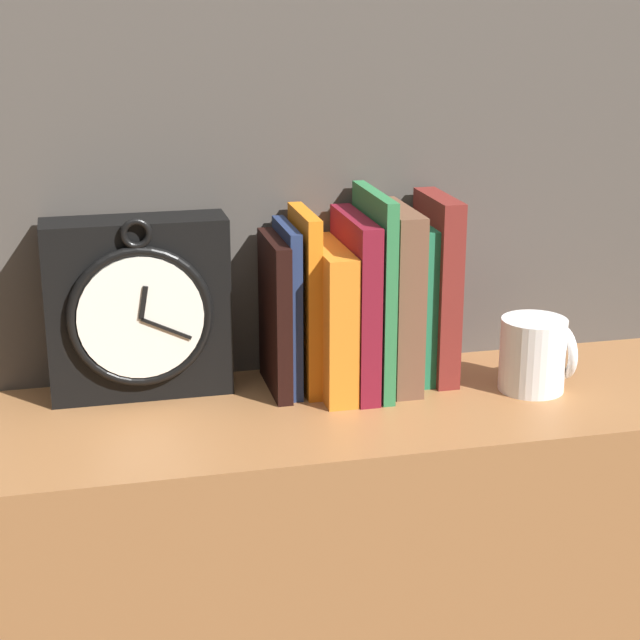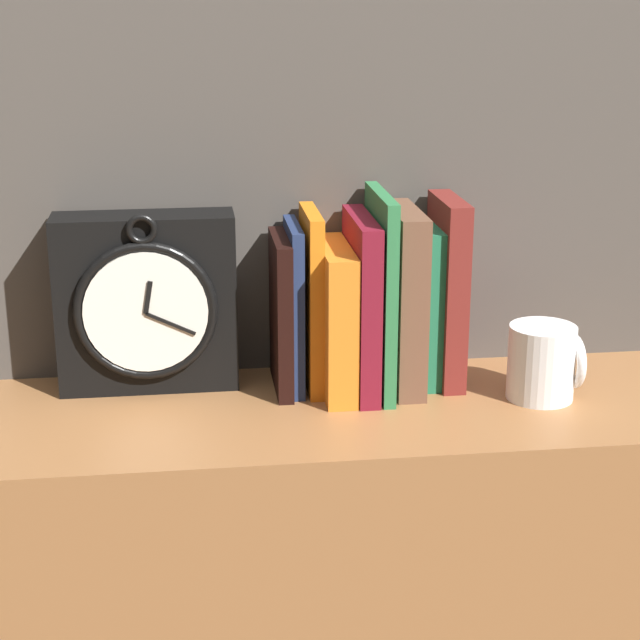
# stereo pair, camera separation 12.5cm
# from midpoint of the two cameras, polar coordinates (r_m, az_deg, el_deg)

# --- Properties ---
(wall_back) EXTENTS (6.00, 0.05, 2.60)m
(wall_back) POSITION_cam_midpoint_polar(r_m,az_deg,el_deg) (1.37, -4.42, 12.45)
(wall_back) COLOR #47423D
(wall_back) RESTS_ON ground_plane
(clock) EXTENTS (0.22, 0.08, 0.23)m
(clock) POSITION_cam_midpoint_polar(r_m,az_deg,el_deg) (1.33, -12.34, 0.56)
(clock) COLOR black
(clock) RESTS_ON bookshelf
(book_slot0_black) EXTENTS (0.02, 0.12, 0.19)m
(book_slot0_black) POSITION_cam_midpoint_polar(r_m,az_deg,el_deg) (1.32, -5.13, 0.22)
(book_slot0_black) COLOR black
(book_slot0_black) RESTS_ON bookshelf
(book_slot1_navy) EXTENTS (0.01, 0.11, 0.21)m
(book_slot1_navy) POSITION_cam_midpoint_polar(r_m,az_deg,el_deg) (1.33, -4.45, 0.63)
(book_slot1_navy) COLOR navy
(book_slot1_navy) RESTS_ON bookshelf
(book_slot2_orange) EXTENTS (0.02, 0.12, 0.23)m
(book_slot2_orange) POSITION_cam_midpoint_polar(r_m,az_deg,el_deg) (1.33, -3.68, 0.99)
(book_slot2_orange) COLOR orange
(book_slot2_orange) RESTS_ON bookshelf
(book_slot3_orange) EXTENTS (0.04, 0.15, 0.18)m
(book_slot3_orange) POSITION_cam_midpoint_polar(r_m,az_deg,el_deg) (1.32, -2.21, 0.03)
(book_slot3_orange) COLOR orange
(book_slot3_orange) RESTS_ON bookshelf
(book_slot4_maroon) EXTENTS (0.03, 0.16, 0.22)m
(book_slot4_maroon) POSITION_cam_midpoint_polar(r_m,az_deg,el_deg) (1.32, -0.83, 0.86)
(book_slot4_maroon) COLOR maroon
(book_slot4_maroon) RESTS_ON bookshelf
(book_slot5_green) EXTENTS (0.01, 0.15, 0.25)m
(book_slot5_green) POSITION_cam_midpoint_polar(r_m,az_deg,el_deg) (1.32, 0.17, 1.53)
(book_slot5_green) COLOR #2A703F
(book_slot5_green) RESTS_ON bookshelf
(book_slot6_brown) EXTENTS (0.04, 0.14, 0.23)m
(book_slot6_brown) POSITION_cam_midpoint_polar(r_m,az_deg,el_deg) (1.34, 1.39, 1.23)
(book_slot6_brown) COLOR brown
(book_slot6_brown) RESTS_ON bookshelf
(book_slot7_green) EXTENTS (0.03, 0.11, 0.20)m
(book_slot7_green) POSITION_cam_midpoint_polar(r_m,az_deg,el_deg) (1.37, 2.47, 0.99)
(book_slot7_green) COLOR #1E6845
(book_slot7_green) RESTS_ON bookshelf
(book_slot8_maroon) EXTENTS (0.03, 0.12, 0.24)m
(book_slot8_maroon) POSITION_cam_midpoint_polar(r_m,az_deg,el_deg) (1.36, 3.63, 1.71)
(book_slot8_maroon) COLOR maroon
(book_slot8_maroon) RESTS_ON bookshelf
(mug) EXTENTS (0.09, 0.08, 0.09)m
(mug) POSITION_cam_midpoint_polar(r_m,az_deg,el_deg) (1.35, 8.75, -1.81)
(mug) COLOR white
(mug) RESTS_ON bookshelf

